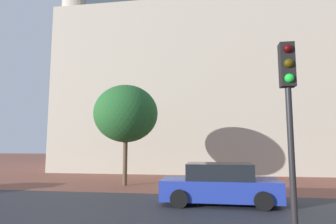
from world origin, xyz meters
The scene contains 6 objects.
ground_plane centered at (0.00, 10.00, 0.00)m, with size 120.00×120.00×0.00m, color brown.
street_asphalt_strip centered at (0.00, 8.41, 0.00)m, with size 120.00×6.56×0.00m, color #2D2D33.
landmark_building centered at (2.91, 27.36, 8.64)m, with size 28.45×15.24×32.65m.
car_blue centered at (2.19, 9.85, 0.72)m, with size 4.34×2.03×1.51m.
traffic_light_pole centered at (3.45, 4.55, 2.99)m, with size 0.28×0.34×4.25m.
tree_curb_far centered at (-2.86, 14.14, 3.98)m, with size 3.62×3.62×5.62m.
Camera 1 is at (1.92, -1.26, 2.19)m, focal length 30.19 mm.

